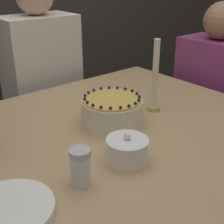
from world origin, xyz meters
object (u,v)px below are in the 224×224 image
object	(u,v)px
sugar_bowl	(127,150)
sugar_shaker	(80,167)
candle	(155,82)
cake	(112,111)
person_woman_floral	(209,114)
person_man_blue_shirt	(45,105)

from	to	relation	value
sugar_bowl	sugar_shaker	world-z (taller)	sugar_shaker
sugar_shaker	candle	xyz separation A→B (m)	(0.53, 0.22, 0.07)
cake	candle	world-z (taller)	candle
person_woman_floral	sugar_shaker	bearing A→B (deg)	105.66
cake	person_woman_floral	bearing A→B (deg)	5.80
sugar_shaker	person_man_blue_shirt	xyz separation A→B (m)	(0.39, 0.95, -0.24)
person_man_blue_shirt	sugar_bowl	bearing A→B (deg)	77.57
cake	candle	distance (m)	0.23
person_woman_floral	person_man_blue_shirt	bearing A→B (deg)	50.22
sugar_shaker	person_woman_floral	size ratio (longest dim) A/B	0.10
sugar_shaker	person_man_blue_shirt	size ratio (longest dim) A/B	0.09
sugar_shaker	candle	world-z (taller)	candle
sugar_bowl	person_woman_floral	distance (m)	1.05
cake	person_man_blue_shirt	size ratio (longest dim) A/B	0.19
sugar_bowl	sugar_shaker	distance (m)	0.18
person_man_blue_shirt	person_woman_floral	distance (m)	0.98
candle	person_man_blue_shirt	size ratio (longest dim) A/B	0.24
candle	person_woman_floral	xyz separation A→B (m)	(0.61, 0.10, -0.36)
cake	sugar_shaker	bearing A→B (deg)	-142.76
sugar_bowl	person_woman_floral	xyz separation A→B (m)	(0.96, 0.32, -0.28)
cake	candle	xyz separation A→B (m)	(0.22, -0.02, 0.07)
person_man_blue_shirt	candle	bearing A→B (deg)	101.10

